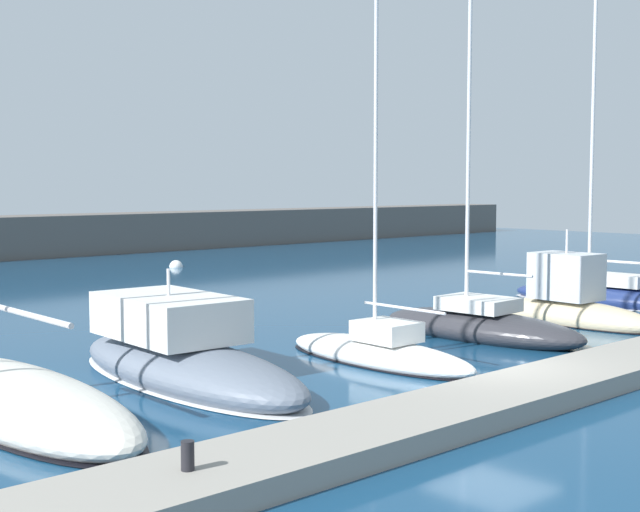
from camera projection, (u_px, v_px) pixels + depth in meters
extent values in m
plane|color=navy|center=(493.00, 384.00, 20.45)|extent=(120.00, 120.00, 0.00)
cube|color=gray|center=(549.00, 385.00, 19.33)|extent=(34.79, 2.16, 0.44)
ellipsoid|color=silver|center=(14.00, 401.00, 17.83)|extent=(2.89, 9.40, 1.23)
ellipsoid|color=black|center=(15.00, 412.00, 17.85)|extent=(2.92, 9.49, 0.12)
cylinder|color=silver|center=(31.00, 316.00, 16.97)|extent=(0.17, 3.39, 0.11)
ellipsoid|color=slate|center=(187.00, 369.00, 20.66)|extent=(3.15, 8.81, 1.29)
ellipsoid|color=silver|center=(187.00, 381.00, 20.68)|extent=(3.19, 8.90, 0.12)
cube|color=silver|center=(169.00, 316.00, 21.17)|extent=(2.49, 3.96, 1.03)
cube|color=black|center=(158.00, 308.00, 21.57)|extent=(2.11, 1.07, 0.58)
cylinder|color=silver|center=(168.00, 282.00, 21.11)|extent=(0.08, 0.08, 0.64)
ellipsoid|color=white|center=(378.00, 355.00, 23.02)|extent=(2.07, 6.32, 0.80)
ellipsoid|color=black|center=(378.00, 360.00, 23.04)|extent=(2.09, 6.38, 0.12)
cylinder|color=silver|center=(376.00, 88.00, 22.56)|extent=(0.10, 0.10, 13.01)
cylinder|color=silver|center=(403.00, 308.00, 22.26)|extent=(0.11, 2.75, 0.07)
cube|color=silver|center=(387.00, 331.00, 22.75)|extent=(1.27, 1.56, 0.52)
ellipsoid|color=#2D2D33|center=(480.00, 328.00, 26.51)|extent=(2.59, 7.02, 1.06)
cylinder|color=silver|center=(469.00, 125.00, 26.37)|extent=(0.12, 0.12, 11.13)
cylinder|color=silver|center=(498.00, 274.00, 25.95)|extent=(0.19, 2.30, 0.08)
cube|color=silver|center=(478.00, 304.00, 26.51)|extent=(1.69, 2.25, 0.41)
ellipsoid|color=beige|center=(571.00, 317.00, 29.30)|extent=(2.10, 6.25, 1.15)
ellipsoid|color=black|center=(571.00, 323.00, 29.32)|extent=(2.12, 6.31, 0.12)
cube|color=silver|center=(566.00, 276.00, 29.36)|extent=(1.56, 2.19, 1.55)
cube|color=black|center=(549.00, 268.00, 29.86)|extent=(1.34, 0.59, 0.87)
cylinder|color=silver|center=(567.00, 241.00, 29.26)|extent=(0.08, 0.08, 0.78)
ellipsoid|color=navy|center=(611.00, 299.00, 33.71)|extent=(2.30, 8.36, 1.07)
ellipsoid|color=silver|center=(611.00, 304.00, 33.72)|extent=(2.32, 8.45, 0.12)
cylinder|color=silver|center=(593.00, 125.00, 33.83)|extent=(0.14, 0.14, 12.29)
cylinder|color=silver|center=(636.00, 263.00, 32.89)|extent=(0.18, 3.27, 0.10)
cube|color=silver|center=(616.00, 280.00, 33.50)|extent=(1.39, 2.38, 0.45)
sphere|color=white|center=(176.00, 267.00, 49.14)|extent=(0.75, 0.75, 0.75)
cylinder|color=black|center=(188.00, 456.00, 12.89)|extent=(0.20, 0.20, 0.44)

